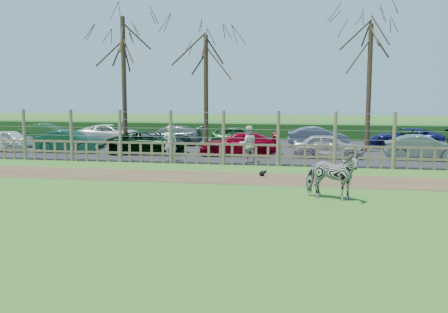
% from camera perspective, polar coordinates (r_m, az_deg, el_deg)
% --- Properties ---
extents(ground, '(120.00, 120.00, 0.00)m').
position_cam_1_polar(ground, '(15.34, -5.34, -5.17)').
color(ground, '#5A8E41').
rests_on(ground, ground).
extents(dirt_strip, '(34.00, 2.80, 0.01)m').
position_cam_1_polar(dirt_strip, '(19.63, -1.85, -2.37)').
color(dirt_strip, brown).
rests_on(dirt_strip, ground).
extents(asphalt, '(44.00, 13.00, 0.04)m').
position_cam_1_polar(asphalt, '(29.39, 2.18, 0.89)').
color(asphalt, '#232326').
rests_on(asphalt, ground).
extents(hedge, '(46.00, 2.00, 1.10)m').
position_cam_1_polar(hedge, '(36.26, 3.71, 2.94)').
color(hedge, '#1E4716').
rests_on(hedge, ground).
extents(fence, '(30.16, 0.16, 2.50)m').
position_cam_1_polar(fence, '(22.92, -0.05, 1.05)').
color(fence, brown).
rests_on(fence, ground).
extents(tree_left, '(4.80, 4.80, 7.88)m').
position_cam_1_polar(tree_left, '(29.00, -11.44, 11.74)').
color(tree_left, '#3D2B1E').
rests_on(tree_left, ground).
extents(tree_mid, '(4.80, 4.80, 6.83)m').
position_cam_1_polar(tree_mid, '(28.61, -2.09, 10.44)').
color(tree_mid, '#3D2B1E').
rests_on(tree_mid, ground).
extents(tree_right, '(4.80, 4.80, 7.35)m').
position_cam_1_polar(tree_right, '(28.65, 16.35, 10.90)').
color(tree_right, '#3D2B1E').
rests_on(tree_right, ground).
extents(zebra, '(1.94, 1.34, 1.50)m').
position_cam_1_polar(zebra, '(15.82, 12.17, -2.16)').
color(zebra, gray).
rests_on(zebra, ground).
extents(visitor_a, '(0.71, 0.54, 1.72)m').
position_cam_1_polar(visitor_a, '(24.09, -6.16, 1.54)').
color(visitor_a, silver).
rests_on(visitor_a, asphalt).
extents(visitor_b, '(1.00, 0.87, 1.72)m').
position_cam_1_polar(visitor_b, '(23.42, 2.77, 1.42)').
color(visitor_b, silver).
rests_on(visitor_b, asphalt).
extents(crow, '(0.30, 0.22, 0.25)m').
position_cam_1_polar(crow, '(19.88, 4.40, -1.93)').
color(crow, black).
rests_on(crow, ground).
extents(car_0, '(3.60, 1.64, 1.20)m').
position_cam_1_polar(car_0, '(30.77, -24.24, 1.70)').
color(car_0, silver).
rests_on(car_0, asphalt).
extents(car_1, '(3.67, 1.35, 1.20)m').
position_cam_1_polar(car_1, '(28.80, -17.23, 1.67)').
color(car_1, '#144332').
rests_on(car_1, asphalt).
extents(car_2, '(4.55, 2.56, 1.20)m').
position_cam_1_polar(car_2, '(27.18, -8.69, 1.60)').
color(car_2, black).
rests_on(car_2, asphalt).
extents(car_3, '(4.30, 2.13, 1.20)m').
position_cam_1_polar(car_3, '(26.07, 1.69, 1.44)').
color(car_3, maroon).
rests_on(car_3, asphalt).
extents(car_4, '(3.60, 1.63, 1.20)m').
position_cam_1_polar(car_4, '(25.63, 11.84, 1.19)').
color(car_4, beige).
rests_on(car_4, asphalt).
extents(car_5, '(3.72, 1.53, 1.20)m').
position_cam_1_polar(car_5, '(26.23, 21.84, 0.95)').
color(car_5, slate).
rests_on(car_5, asphalt).
extents(car_7, '(3.66, 1.32, 1.20)m').
position_cam_1_polar(car_7, '(35.36, -19.50, 2.57)').
color(car_7, '#244C24').
rests_on(car_7, asphalt).
extents(car_8, '(4.32, 2.00, 1.20)m').
position_cam_1_polar(car_8, '(33.47, -12.86, 2.56)').
color(car_8, white).
rests_on(car_8, asphalt).
extents(car_9, '(4.21, 1.87, 1.20)m').
position_cam_1_polar(car_9, '(31.54, -6.20, 2.42)').
color(car_9, slate).
rests_on(car_9, asphalt).
extents(car_10, '(3.62, 1.70, 1.20)m').
position_cam_1_polar(car_10, '(31.03, 1.88, 2.38)').
color(car_10, '#1F5828').
rests_on(car_10, asphalt).
extents(car_11, '(3.75, 1.64, 1.20)m').
position_cam_1_polar(car_11, '(30.83, 10.68, 2.23)').
color(car_11, '#51566D').
rests_on(car_11, asphalt).
extents(car_12, '(4.51, 2.45, 1.20)m').
position_cam_1_polar(car_12, '(31.41, 19.97, 2.00)').
color(car_12, '#141850').
rests_on(car_12, asphalt).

